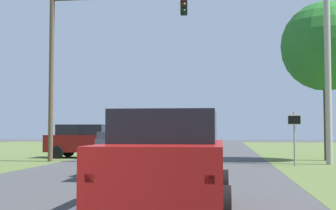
% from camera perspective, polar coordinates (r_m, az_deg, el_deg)
% --- Properties ---
extents(ground_plane, '(120.00, 120.00, 0.00)m').
position_cam_1_polar(ground_plane, '(14.52, -4.88, -9.20)').
color(ground_plane, '#424244').
extents(red_suv_near, '(2.29, 4.60, 1.90)m').
position_cam_1_polar(red_suv_near, '(8.72, 0.02, -6.69)').
color(red_suv_near, '#9E1411').
rests_on(red_suv_near, ground_plane).
extents(pickup_truck_lead, '(2.44, 5.37, 1.90)m').
position_cam_1_polar(pickup_truck_lead, '(16.27, -3.12, -5.07)').
color(pickup_truck_lead, '#4C515B').
rests_on(pickup_truck_lead, ground_plane).
extents(traffic_light, '(7.46, 0.40, 8.68)m').
position_cam_1_polar(traffic_light, '(23.46, -9.92, 7.08)').
color(traffic_light, brown).
rests_on(traffic_light, ground_plane).
extents(keep_moving_sign, '(0.60, 0.09, 2.34)m').
position_cam_1_polar(keep_moving_sign, '(20.82, 15.18, -3.10)').
color(keep_moving_sign, gray).
rests_on(keep_moving_sign, ground_plane).
extents(oak_tree_right, '(4.59, 4.59, 8.14)m').
position_cam_1_polar(oak_tree_right, '(25.44, 18.74, 6.78)').
color(oak_tree_right, '#4C351E').
rests_on(oak_tree_right, ground_plane).
extents(crossing_suv_far, '(4.33, 2.10, 1.85)m').
position_cam_1_polar(crossing_suv_far, '(26.46, -10.05, -4.29)').
color(crossing_suv_far, maroon).
rests_on(crossing_suv_far, ground_plane).
extents(utility_pole_right, '(0.28, 0.28, 8.35)m').
position_cam_1_polar(utility_pole_right, '(22.40, 18.95, 3.82)').
color(utility_pole_right, '#9E998E').
rests_on(utility_pole_right, ground_plane).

